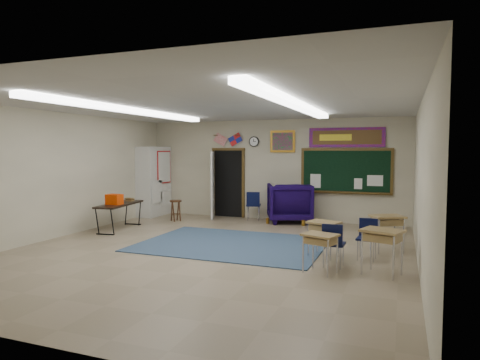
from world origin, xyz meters
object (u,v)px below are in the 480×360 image
at_px(wingback_armchair, 289,203).
at_px(student_desk_front_left, 324,237).
at_px(wooden_stool, 176,210).
at_px(student_desk_front_right, 387,232).
at_px(folding_table, 120,215).

xyz_separation_m(wingback_armchair, student_desk_front_left, (1.64, -3.75, -0.18)).
bearing_deg(student_desk_front_left, wingback_armchair, 132.18).
relative_size(student_desk_front_left, wooden_stool, 1.14).
distance_m(wingback_armchair, wooden_stool, 3.35).
bearing_deg(student_desk_front_left, student_desk_front_right, 56.31).
xyz_separation_m(student_desk_front_right, wooden_stool, (-5.96, 1.83, -0.10)).
bearing_deg(wooden_stool, student_desk_front_left, -29.42).
height_order(wingback_armchair, folding_table, wingback_armchair).
bearing_deg(student_desk_front_left, wooden_stool, 169.15).
distance_m(student_desk_front_right, wooden_stool, 6.23).
height_order(wingback_armchair, student_desk_front_left, wingback_armchair).
relative_size(student_desk_front_right, folding_table, 0.45).
bearing_deg(student_desk_front_right, wooden_stool, 135.25).
height_order(student_desk_front_left, student_desk_front_right, student_desk_front_right).
height_order(student_desk_front_left, wooden_stool, student_desk_front_left).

